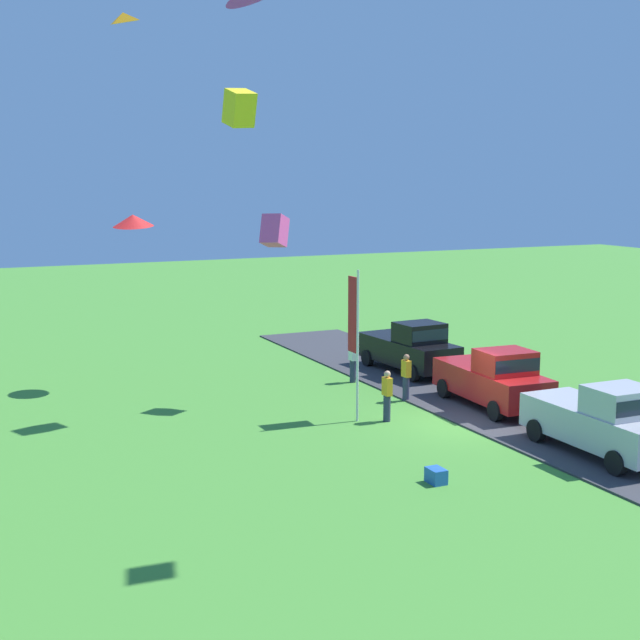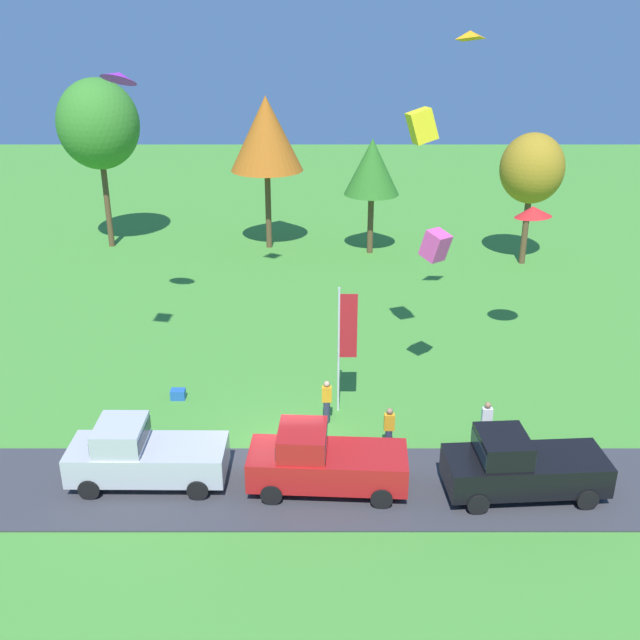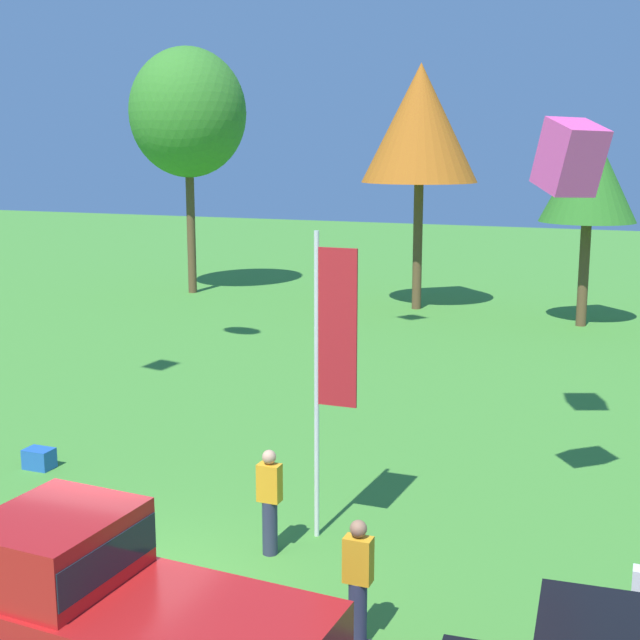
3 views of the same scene
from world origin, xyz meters
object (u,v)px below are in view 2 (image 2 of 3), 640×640
(tree_left_of_center, at_px, (270,134))
(cooler_box, at_px, (181,394))
(person_beside_suv, at_px, (489,424))
(tree_far_left, at_px, (375,167))
(person_watching_sky, at_px, (330,401))
(car_pickup_mid_row, at_px, (324,460))
(kite_box_trailing_tail, at_px, (425,126))
(car_pickup_near_entrance, at_px, (523,466))
(tree_lone_near, at_px, (102,124))
(person_on_lawn, at_px, (392,430))
(car_pickup_far_end, at_px, (145,453))
(kite_delta_low_drifter, at_px, (537,212))
(flag_banner, at_px, (348,335))
(kite_diamond_over_trees, at_px, (474,35))
(kite_delta_topmost, at_px, (123,76))
(tree_center_back, at_px, (536,169))
(kite_box_high_left, at_px, (439,245))

(tree_left_of_center, bearing_deg, cooler_box, -96.85)
(person_beside_suv, distance_m, tree_far_left, 22.48)
(person_watching_sky, bearing_deg, car_pickup_mid_row, -92.77)
(person_watching_sky, xyz_separation_m, kite_box_trailing_tail, (3.47, 3.76, 9.36))
(car_pickup_near_entrance, height_order, cooler_box, car_pickup_near_entrance)
(person_beside_suv, distance_m, tree_lone_near, 30.78)
(car_pickup_near_entrance, xyz_separation_m, person_on_lawn, (-3.86, 2.47, -0.23))
(tree_far_left, bearing_deg, car_pickup_mid_row, -97.10)
(car_pickup_mid_row, relative_size, cooler_box, 9.10)
(car_pickup_far_end, bearing_deg, kite_delta_low_drifter, 34.54)
(car_pickup_near_entrance, height_order, person_on_lawn, car_pickup_near_entrance)
(car_pickup_near_entrance, distance_m, flag_banner, 7.79)
(car_pickup_mid_row, height_order, tree_left_of_center, tree_left_of_center)
(car_pickup_far_end, distance_m, kite_delta_low_drifter, 18.45)
(car_pickup_far_end, xyz_separation_m, cooler_box, (0.13, 5.56, -0.91))
(kite_diamond_over_trees, height_order, kite_box_trailing_tail, kite_diamond_over_trees)
(person_on_lawn, bearing_deg, cooler_box, 154.91)
(car_pickup_mid_row, bearing_deg, tree_far_left, 82.90)
(kite_delta_topmost, bearing_deg, tree_left_of_center, 70.39)
(person_watching_sky, relative_size, kite_delta_low_drifter, 1.12)
(tree_center_back, distance_m, kite_delta_topmost, 23.60)
(kite_delta_topmost, bearing_deg, tree_far_left, 48.53)
(car_pickup_mid_row, bearing_deg, person_watching_sky, 87.23)
(kite_box_trailing_tail, relative_size, kite_delta_low_drifter, 0.74)
(person_watching_sky, distance_m, person_beside_suv, 5.77)
(car_pickup_mid_row, relative_size, person_watching_sky, 2.98)
(tree_center_back, bearing_deg, kite_delta_low_drifter, -104.78)
(kite_box_high_left, bearing_deg, flag_banner, -156.45)
(kite_delta_low_drifter, bearing_deg, kite_diamond_over_trees, 164.98)
(flag_banner, bearing_deg, car_pickup_far_end, -144.82)
(person_beside_suv, distance_m, kite_box_trailing_tail, 10.96)
(kite_diamond_over_trees, distance_m, kite_delta_low_drifter, 7.52)
(person_on_lawn, distance_m, tree_left_of_center, 24.83)
(tree_left_of_center, bearing_deg, kite_diamond_over_trees, -57.78)
(tree_center_back, bearing_deg, person_beside_suv, -107.46)
(tree_lone_near, distance_m, kite_delta_topmost, 15.48)
(car_pickup_mid_row, relative_size, kite_delta_low_drifter, 3.33)
(car_pickup_mid_row, bearing_deg, flag_banner, 80.09)
(car_pickup_near_entrance, distance_m, tree_lone_near, 33.21)
(person_watching_sky, bearing_deg, tree_lone_near, 122.01)
(tree_left_of_center, distance_m, kite_delta_topmost, 15.35)
(car_pickup_mid_row, xyz_separation_m, tree_center_back, (11.99, 22.42, 4.52))
(tree_left_of_center, xyz_separation_m, kite_delta_topmost, (-4.92, -13.81, 4.55))
(tree_far_left, xyz_separation_m, kite_delta_topmost, (-11.23, -12.71, 6.32))
(car_pickup_far_end, distance_m, cooler_box, 5.64)
(person_beside_suv, relative_size, kite_box_high_left, 1.66)
(tree_far_left, xyz_separation_m, cooler_box, (-8.68, -18.56, -5.09))
(car_pickup_far_end, bearing_deg, kite_diamond_over_trees, 43.17)
(person_beside_suv, relative_size, cooler_box, 3.05)
(tree_lone_near, height_order, kite_box_trailing_tail, kite_box_trailing_tail)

